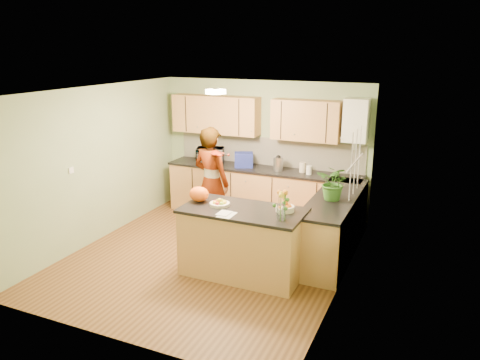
% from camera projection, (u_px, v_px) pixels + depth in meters
% --- Properties ---
extents(floor, '(4.50, 4.50, 0.00)m').
position_uv_depth(floor, '(209.00, 257.00, 7.11)').
color(floor, '#563418').
rests_on(floor, ground).
extents(ceiling, '(4.00, 4.50, 0.02)m').
position_uv_depth(ceiling, '(206.00, 91.00, 6.41)').
color(ceiling, silver).
rests_on(ceiling, wall_back).
extents(wall_back, '(4.00, 0.02, 2.50)m').
position_uv_depth(wall_back, '(263.00, 148.00, 8.74)').
color(wall_back, gray).
rests_on(wall_back, floor).
extents(wall_front, '(4.00, 0.02, 2.50)m').
position_uv_depth(wall_front, '(105.00, 233.00, 4.78)').
color(wall_front, gray).
rests_on(wall_front, floor).
extents(wall_left, '(0.02, 4.50, 2.50)m').
position_uv_depth(wall_left, '(98.00, 164.00, 7.54)').
color(wall_left, gray).
rests_on(wall_left, floor).
extents(wall_right, '(0.02, 4.50, 2.50)m').
position_uv_depth(wall_right, '(346.00, 195.00, 5.98)').
color(wall_right, gray).
rests_on(wall_right, floor).
extents(back_counter, '(3.64, 0.62, 0.94)m').
position_uv_depth(back_counter, '(262.00, 193.00, 8.65)').
color(back_counter, tan).
rests_on(back_counter, floor).
extents(right_counter, '(0.62, 2.24, 0.94)m').
position_uv_depth(right_counter, '(334.00, 226.00, 7.06)').
color(right_counter, tan).
rests_on(right_counter, floor).
extents(splashback, '(3.60, 0.02, 0.52)m').
position_uv_depth(splashback, '(268.00, 151.00, 8.70)').
color(splashback, white).
rests_on(splashback, back_counter).
extents(upper_cabinets, '(3.20, 0.34, 0.70)m').
position_uv_depth(upper_cabinets, '(251.00, 117.00, 8.49)').
color(upper_cabinets, tan).
rests_on(upper_cabinets, wall_back).
extents(boiler, '(0.40, 0.30, 0.86)m').
position_uv_depth(boiler, '(356.00, 121.00, 7.76)').
color(boiler, white).
rests_on(boiler, wall_back).
extents(window_right, '(0.01, 1.30, 1.05)m').
position_uv_depth(window_right, '(356.00, 162.00, 6.43)').
color(window_right, white).
rests_on(window_right, wall_right).
extents(light_switch, '(0.02, 0.09, 0.09)m').
position_uv_depth(light_switch, '(71.00, 170.00, 6.99)').
color(light_switch, white).
rests_on(light_switch, wall_left).
extents(ceiling_lamp, '(0.30, 0.30, 0.07)m').
position_uv_depth(ceiling_lamp, '(216.00, 92.00, 6.69)').
color(ceiling_lamp, '#FFEABF').
rests_on(ceiling_lamp, ceiling).
extents(peninsula_island, '(1.68, 0.86, 0.96)m').
position_uv_depth(peninsula_island, '(243.00, 242.00, 6.47)').
color(peninsula_island, tan).
rests_on(peninsula_island, floor).
extents(fruit_dish, '(0.28, 0.28, 0.10)m').
position_uv_depth(fruit_dish, '(220.00, 203.00, 6.46)').
color(fruit_dish, beige).
rests_on(fruit_dish, peninsula_island).
extents(orange_bowl, '(0.25, 0.25, 0.15)m').
position_uv_depth(orange_bowl, '(285.00, 207.00, 6.24)').
color(orange_bowl, beige).
rests_on(orange_bowl, peninsula_island).
extents(flower_vase, '(0.24, 0.24, 0.44)m').
position_uv_depth(flower_vase, '(281.00, 198.00, 5.87)').
color(flower_vase, silver).
rests_on(flower_vase, peninsula_island).
extents(orange_bag, '(0.35, 0.32, 0.21)m').
position_uv_depth(orange_bag, '(199.00, 194.00, 6.63)').
color(orange_bag, '#FF5F15').
rests_on(orange_bag, peninsula_island).
extents(papers, '(0.19, 0.27, 0.01)m').
position_uv_depth(papers, '(227.00, 215.00, 6.11)').
color(papers, silver).
rests_on(papers, peninsula_island).
extents(violinist, '(0.76, 0.59, 1.86)m').
position_uv_depth(violinist, '(212.00, 182.00, 7.69)').
color(violinist, '#E2B48A').
rests_on(violinist, floor).
extents(violin, '(0.58, 0.50, 0.14)m').
position_uv_depth(violin, '(216.00, 153.00, 7.27)').
color(violin, '#540905').
rests_on(violin, violinist).
extents(microwave, '(0.59, 0.49, 0.28)m').
position_uv_depth(microwave, '(210.00, 155.00, 8.94)').
color(microwave, white).
rests_on(microwave, back_counter).
extents(blue_box, '(0.40, 0.36, 0.27)m').
position_uv_depth(blue_box, '(244.00, 160.00, 8.60)').
color(blue_box, navy).
rests_on(blue_box, back_counter).
extents(kettle, '(0.17, 0.17, 0.32)m').
position_uv_depth(kettle, '(278.00, 163.00, 8.36)').
color(kettle, '#B5B5BA').
rests_on(kettle, back_counter).
extents(jar_cream, '(0.14, 0.14, 0.18)m').
position_uv_depth(jar_cream, '(303.00, 167.00, 8.24)').
color(jar_cream, beige).
rests_on(jar_cream, back_counter).
extents(jar_white, '(0.12, 0.12, 0.15)m').
position_uv_depth(jar_white, '(309.00, 170.00, 8.11)').
color(jar_white, white).
rests_on(jar_white, back_counter).
extents(potted_plant, '(0.53, 0.48, 0.52)m').
position_uv_depth(potted_plant, '(334.00, 183.00, 6.71)').
color(potted_plant, '#326722').
rests_on(potted_plant, right_counter).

